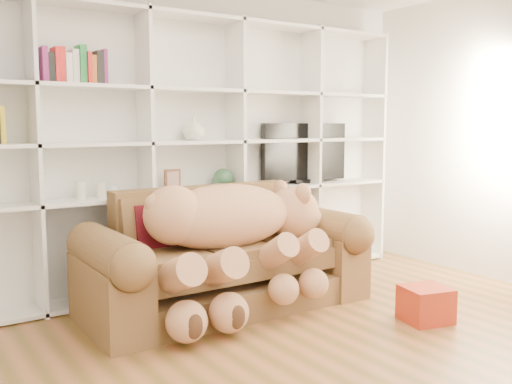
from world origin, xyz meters
TOP-DOWN VIEW (x-y plane):
  - floor at (0.00, 0.00)m, footprint 5.00×5.00m
  - wall_back at (0.00, 2.50)m, footprint 5.00×0.02m
  - bookshelf at (-0.24, 2.36)m, footprint 4.43×0.35m
  - sofa at (-0.05, 1.67)m, footprint 2.24×0.97m
  - teddy_bear at (-0.09, 1.48)m, footprint 1.69×0.92m
  - throw_pillow at (-0.55, 1.82)m, footprint 0.38×0.23m
  - gift_box at (1.01, 0.54)m, footprint 0.39×0.37m
  - tv at (1.29, 2.35)m, footprint 1.02×0.18m
  - picture_frame at (-0.20, 2.30)m, footprint 0.16×0.04m
  - green_vase at (0.31, 2.30)m, footprint 0.19×0.19m
  - figurine_tall at (-0.99, 2.30)m, footprint 0.09×0.09m
  - figurine_short at (-0.82, 2.30)m, footprint 0.08×0.08m
  - snow_globe at (-0.73, 2.30)m, footprint 0.10×0.10m
  - shelf_vase at (0.02, 2.30)m, footprint 0.25×0.25m

SIDE VIEW (x-z plane):
  - floor at x=0.00m, z-range 0.00..0.00m
  - gift_box at x=1.01m, z-range 0.00..0.26m
  - sofa at x=-0.05m, z-range -0.12..0.83m
  - teddy_bear at x=-0.09m, z-range 0.17..1.15m
  - throw_pillow at x=-0.55m, z-range 0.47..0.85m
  - snow_globe at x=-0.73m, z-range 0.87..0.97m
  - figurine_short at x=-0.82m, z-range 0.86..0.99m
  - figurine_tall at x=-0.99m, z-range 0.86..1.01m
  - green_vase at x=0.31m, z-range 0.86..1.06m
  - picture_frame at x=-0.20m, z-range 0.87..1.07m
  - tv at x=1.29m, z-range 0.86..1.46m
  - bookshelf at x=-0.24m, z-range 0.11..2.51m
  - wall_back at x=0.00m, z-range 0.00..2.70m
  - shelf_vase at x=0.02m, z-range 1.31..1.52m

